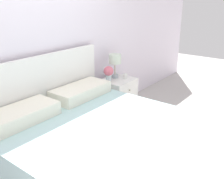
{
  "coord_description": "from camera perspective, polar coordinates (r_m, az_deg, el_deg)",
  "views": [
    {
      "loc": [
        -1.75,
        -2.42,
        1.75
      ],
      "look_at": [
        0.62,
        -0.59,
        0.66
      ],
      "focal_mm": 42.0,
      "sensor_mm": 36.0,
      "label": 1
    }
  ],
  "objects": [
    {
      "name": "ground_plane",
      "position": [
        3.47,
        -14.48,
        -11.09
      ],
      "size": [
        12.0,
        12.0,
        0.0
      ],
      "primitive_type": "plane",
      "color": "#BCB7B2"
    },
    {
      "name": "wall_back",
      "position": [
        3.08,
        -17.41,
        10.65
      ],
      "size": [
        8.0,
        0.06,
        2.6
      ],
      "color": "white",
      "rests_on": "ground_plane"
    },
    {
      "name": "bed",
      "position": [
        2.68,
        -1.21,
        -12.91
      ],
      "size": [
        1.84,
        2.16,
        1.11
      ],
      "color": "tan",
      "rests_on": "ground_plane"
    },
    {
      "name": "nightstand",
      "position": [
        4.0,
        1.27,
        -1.61
      ],
      "size": [
        0.49,
        0.43,
        0.56
      ],
      "color": "white",
      "rests_on": "ground_plane"
    },
    {
      "name": "table_lamp",
      "position": [
        3.91,
        0.65,
        6.3
      ],
      "size": [
        0.18,
        0.18,
        0.36
      ],
      "color": "#A8B2BC",
      "rests_on": "nightstand"
    },
    {
      "name": "flower_vase",
      "position": [
        3.77,
        -0.74,
        3.78
      ],
      "size": [
        0.14,
        0.14,
        0.23
      ],
      "color": "silver",
      "rests_on": "nightstand"
    },
    {
      "name": "alarm_clock",
      "position": [
        3.94,
        2.89,
        2.93
      ],
      "size": [
        0.06,
        0.05,
        0.07
      ],
      "color": "white",
      "rests_on": "nightstand"
    }
  ]
}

